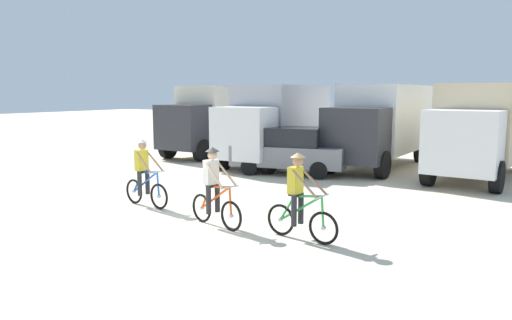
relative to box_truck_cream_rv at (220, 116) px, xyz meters
The scene contains 9 objects.
ground_plane 13.87m from the box_truck_cream_rv, 62.47° to the right, with size 120.00×120.00×0.00m, color beige.
box_truck_cream_rv is the anchor object (origin of this frame).
box_truck_grey_hauler 4.19m from the box_truck_cream_rv, 19.96° to the right, with size 2.43×6.76×3.35m.
box_truck_white_box 8.14m from the box_truck_cream_rv, ahead, with size 2.78×6.88×3.35m.
box_truck_tan_camper 11.98m from the box_truck_cream_rv, ahead, with size 3.02×6.95×3.35m.
sedan_parked 6.91m from the box_truck_cream_rv, 33.50° to the right, with size 4.45×2.50×1.76m.
cyclist_orange_shirt 11.41m from the box_truck_cream_rv, 66.33° to the right, with size 1.72×0.54×1.82m.
cyclist_cowboy_hat 13.34m from the box_truck_cream_rv, 56.63° to the right, with size 1.68×0.65×1.82m.
cyclist_near_camera 14.56m from the box_truck_cream_rv, 49.58° to the right, with size 1.72×0.53×1.82m.
Camera 1 is at (7.12, -7.73, 3.02)m, focal length 33.74 mm.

